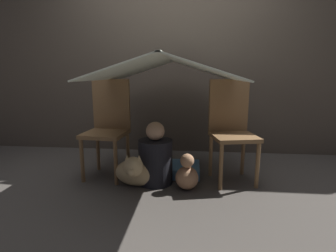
# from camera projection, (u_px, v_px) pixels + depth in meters

# --- Properties ---
(ground_plane) EXTENTS (8.80, 8.80, 0.00)m
(ground_plane) POSITION_uv_depth(u_px,v_px,m) (166.00, 187.00, 2.39)
(ground_plane) COLOR #47423D
(wall_back) EXTENTS (7.00, 0.05, 2.50)m
(wall_back) POSITION_uv_depth(u_px,v_px,m) (176.00, 55.00, 3.30)
(wall_back) COLOR #4C4238
(wall_back) RESTS_ON ground_plane
(chair_left) EXTENTS (0.43, 0.43, 0.97)m
(chair_left) POSITION_uv_depth(u_px,v_px,m) (108.00, 124.00, 2.61)
(chair_left) COLOR brown
(chair_left) RESTS_ON ground_plane
(chair_right) EXTENTS (0.46, 0.46, 0.97)m
(chair_right) POSITION_uv_depth(u_px,v_px,m) (231.00, 127.00, 2.50)
(chair_right) COLOR brown
(chair_right) RESTS_ON ground_plane
(sheet_canopy) EXTENTS (1.24, 1.38, 0.21)m
(sheet_canopy) POSITION_uv_depth(u_px,v_px,m) (168.00, 68.00, 2.37)
(sheet_canopy) COLOR silver
(person_front) EXTENTS (0.32, 0.32, 0.59)m
(person_front) POSITION_uv_depth(u_px,v_px,m) (156.00, 158.00, 2.44)
(person_front) COLOR black
(person_front) RESTS_ON ground_plane
(dog) EXTENTS (0.41, 0.38, 0.34)m
(dog) POSITION_uv_depth(u_px,v_px,m) (137.00, 171.00, 2.37)
(dog) COLOR tan
(dog) RESTS_ON ground_plane
(floor_cushion) EXTENTS (0.46, 0.36, 0.10)m
(floor_cushion) POSITION_uv_depth(u_px,v_px,m) (177.00, 169.00, 2.70)
(floor_cushion) COLOR #4C7FB2
(floor_cushion) RESTS_ON ground_plane
(plush_toy) EXTENTS (0.21, 0.21, 0.33)m
(plush_toy) POSITION_uv_depth(u_px,v_px,m) (187.00, 175.00, 2.33)
(plush_toy) COLOR tan
(plush_toy) RESTS_ON ground_plane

